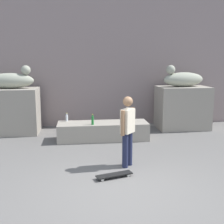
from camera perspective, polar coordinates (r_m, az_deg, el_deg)
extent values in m
plane|color=#605E5B|center=(5.71, 1.43, -15.29)|extent=(40.00, 40.00, 0.00)
cube|color=gray|center=(11.15, -3.06, 15.42)|extent=(11.38, 0.60, 6.94)
cube|color=gray|center=(10.27, -19.64, 0.18)|extent=(1.82, 1.21, 1.55)
cube|color=gray|center=(10.71, 14.01, 0.86)|extent=(1.82, 1.21, 1.55)
ellipsoid|color=#9A9E8B|center=(10.15, -19.99, 5.94)|extent=(1.61, 0.60, 0.52)
sphere|color=#9A9E8B|center=(10.04, -17.02, 8.10)|extent=(0.32, 0.32, 0.32)
ellipsoid|color=#9A9E8B|center=(10.59, 14.26, 6.39)|extent=(1.68, 0.90, 0.52)
sphere|color=#9A9E8B|center=(10.28, 11.77, 8.37)|extent=(0.32, 0.32, 0.32)
cube|color=gray|center=(8.98, -1.85, -3.85)|extent=(2.84, 0.89, 0.55)
cylinder|color=#1E233F|center=(6.63, 2.68, -7.80)|extent=(0.14, 0.14, 0.82)
cylinder|color=#1E233F|center=(6.79, 3.55, -7.36)|extent=(0.14, 0.14, 0.82)
cube|color=beige|center=(6.53, 3.18, -1.80)|extent=(0.38, 0.40, 0.56)
sphere|color=#8C6647|center=(6.45, 3.22, 2.15)|extent=(0.23, 0.23, 0.23)
cylinder|color=#8C6647|center=(6.35, 2.16, -2.25)|extent=(0.09, 0.09, 0.58)
cylinder|color=#8C6647|center=(6.73, 4.14, -1.55)|extent=(0.09, 0.09, 0.58)
cube|color=black|center=(6.18, 0.46, -12.54)|extent=(0.82, 0.42, 0.02)
cylinder|color=white|center=(6.37, 2.71, -12.22)|extent=(0.06, 0.04, 0.06)
cylinder|color=white|center=(6.26, 3.30, -12.66)|extent=(0.06, 0.04, 0.06)
cylinder|color=white|center=(6.15, -2.44, -13.08)|extent=(0.06, 0.04, 0.06)
cylinder|color=white|center=(6.03, -1.94, -13.56)|extent=(0.06, 0.04, 0.06)
cylinder|color=silver|center=(9.20, -9.11, -1.24)|extent=(0.07, 0.07, 0.20)
cylinder|color=silver|center=(9.18, -9.13, -0.46)|extent=(0.03, 0.03, 0.06)
cylinder|color=yellow|center=(9.17, -9.14, -0.24)|extent=(0.04, 0.04, 0.01)
cylinder|color=#1E722D|center=(8.61, -3.94, -1.74)|extent=(0.08, 0.08, 0.26)
cylinder|color=#1E722D|center=(8.57, -3.95, -0.70)|extent=(0.03, 0.03, 0.06)
cylinder|color=yellow|center=(8.57, -3.95, -0.47)|extent=(0.04, 0.04, 0.01)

